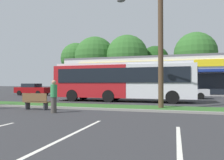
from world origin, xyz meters
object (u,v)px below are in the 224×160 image
(bus_stop_bench, at_px, (36,101))
(car_0, at_px, (138,91))
(car_3, at_px, (33,89))
(pedestrian_mid, at_px, (54,96))
(city_bus, at_px, (122,81))
(utility_pole, at_px, (158,20))
(car_1, at_px, (186,91))

(bus_stop_bench, height_order, car_0, car_0)
(car_3, xyz_separation_m, pedestrian_mid, (12.00, -14.40, 0.05))
(city_bus, distance_m, pedestrian_mid, 8.32)
(bus_stop_bench, relative_size, car_0, 0.38)
(car_3, bearing_deg, car_0, -0.79)
(utility_pole, relative_size, bus_stop_bench, 6.10)
(city_bus, bearing_deg, car_1, 44.83)
(city_bus, distance_m, car_3, 15.07)
(bus_stop_bench, xyz_separation_m, car_1, (8.76, 12.63, 0.24))
(city_bus, relative_size, bus_stop_bench, 7.40)
(utility_pole, height_order, bus_stop_bench, utility_pole)
(pedestrian_mid, bearing_deg, city_bus, -15.16)
(bus_stop_bench, relative_size, car_3, 0.35)
(utility_pole, distance_m, pedestrian_mid, 7.33)
(car_3, bearing_deg, pedestrian_mid, -50.20)
(car_0, bearing_deg, pedestrian_mid, 82.00)
(city_bus, xyz_separation_m, bus_stop_bench, (-3.37, -7.23, -1.26))
(city_bus, distance_m, car_1, 7.70)
(car_3, bearing_deg, car_1, -2.69)
(car_0, height_order, car_1, car_0)
(city_bus, height_order, car_1, city_bus)
(utility_pole, bearing_deg, city_bus, 123.63)
(car_1, bearing_deg, car_3, -2.69)
(city_bus, bearing_deg, car_0, 86.56)
(utility_pole, height_order, pedestrian_mid, utility_pole)
(city_bus, height_order, car_0, city_bus)
(city_bus, xyz_separation_m, pedestrian_mid, (-1.66, -8.10, -0.92))
(car_0, bearing_deg, car_3, -0.79)
(bus_stop_bench, bearing_deg, pedestrian_mid, 152.89)
(utility_pole, bearing_deg, pedestrian_mid, -149.33)
(utility_pole, distance_m, car_0, 12.46)
(car_0, bearing_deg, city_bus, 86.79)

